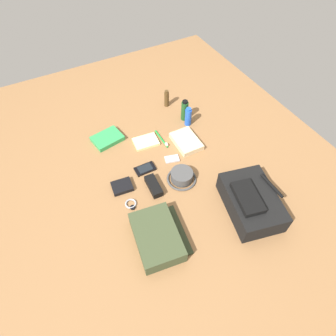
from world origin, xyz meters
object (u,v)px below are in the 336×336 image
bucket_hat (182,177)px  wristwatch (131,204)px  toothbrush (162,140)px  paperback_novel (107,139)px  shampoo_bottle (185,110)px  media_player (172,159)px  notepad (146,142)px  sunglasses_case (154,186)px  folded_towel (186,141)px  backpack (251,202)px  deodorant_spray (188,117)px  toiletry_pouch (158,236)px  wallet (122,186)px  cologne_bottle (167,99)px  cell_phone (145,169)px

bucket_hat → wristwatch: size_ratio=2.37×
toothbrush → paperback_novel: bearing=-118.4°
bucket_hat → shampoo_bottle: bearing=148.2°
media_player → notepad: (-0.20, -0.08, 0.00)m
bucket_hat → sunglasses_case: 0.17m
folded_towel → sunglasses_case: sunglasses_case is taller
bucket_hat → shampoo_bottle: 0.52m
backpack → deodorant_spray: (-0.71, 0.05, 0.00)m
toiletry_pouch → wallet: (-0.37, -0.03, -0.03)m
backpack → cologne_bottle: backpack is taller
media_player → wristwatch: (0.18, -0.34, 0.00)m
cologne_bottle → shampoo_bottle: size_ratio=0.84×
shampoo_bottle → cell_phone: (0.28, -0.42, -0.06)m
toiletry_pouch → toothbrush: 0.68m
shampoo_bottle → folded_towel: bearing=-27.2°
bucket_hat → notepad: (-0.36, -0.05, -0.02)m
shampoo_bottle → sunglasses_case: (0.42, -0.44, -0.05)m
backpack → media_player: (-0.48, -0.19, -0.06)m
bucket_hat → wristwatch: bearing=-86.5°
paperback_novel → cell_phone: 0.35m
bucket_hat → folded_towel: size_ratio=0.84×
toiletry_pouch → notepad: size_ratio=2.10×
paperback_novel → wallet: 0.39m
deodorant_spray → paperback_novel: (-0.11, -0.52, -0.05)m
shampoo_bottle → deodorant_spray: (0.06, -0.01, -0.01)m
backpack → toiletry_pouch: size_ratio=1.26×
bucket_hat → cologne_bottle: size_ratio=1.35×
cell_phone → folded_towel: 0.33m
backpack → shampoo_bottle: 0.77m
wristwatch → notepad: 0.46m
wristwatch → wallet: 0.13m
wallet → sunglasses_case: size_ratio=0.79×
notepad → sunglasses_case: size_ratio=1.07×
wristwatch → folded_towel: folded_towel is taller
cologne_bottle → notepad: cologne_bottle is taller
media_player → sunglasses_case: bearing=-54.3°
wallet → folded_towel: folded_towel is taller
cell_phone → media_player: cell_phone is taller
wristwatch → sunglasses_case: size_ratio=0.51×
wristwatch → wallet: (-0.12, 0.00, 0.01)m
wristwatch → notepad: bearing=144.8°
toiletry_pouch → cell_phone: bearing=162.7°
deodorant_spray → media_player: bearing=-47.3°
toiletry_pouch → cologne_bottle: cologne_bottle is taller
cologne_bottle → toiletry_pouch: bearing=-30.4°
paperback_novel → cell_phone: bearing=18.1°
bucket_hat → folded_towel: (-0.23, 0.17, -0.01)m
wristwatch → media_player: bearing=117.2°
toiletry_pouch → shampoo_bottle: (-0.70, 0.56, 0.03)m
cologne_bottle → wristwatch: 0.85m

